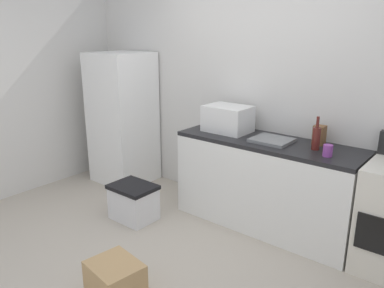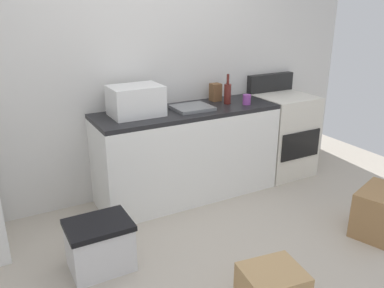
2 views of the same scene
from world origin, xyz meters
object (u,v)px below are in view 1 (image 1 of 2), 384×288
object	(u,v)px
coffee_mug	(328,151)
knife_block	(319,135)
refrigerator	(123,118)
microwave	(228,119)
wine_bottle	(316,138)
storage_bin	(134,202)
cardboard_box_medium	(115,281)

from	to	relation	value
coffee_mug	knife_block	size ratio (longest dim) A/B	0.56
refrigerator	microwave	world-z (taller)	refrigerator
microwave	knife_block	size ratio (longest dim) A/B	2.56
wine_bottle	coffee_mug	xyz separation A→B (m)	(0.15, -0.12, -0.06)
knife_block	storage_bin	distance (m)	1.97
knife_block	cardboard_box_medium	distance (m)	2.17
refrigerator	wine_bottle	size ratio (longest dim) A/B	5.53
refrigerator	storage_bin	size ratio (longest dim) A/B	3.60
knife_block	storage_bin	size ratio (longest dim) A/B	0.39
microwave	wine_bottle	xyz separation A→B (m)	(0.96, -0.04, -0.03)
refrigerator	coffee_mug	distance (m)	2.67
refrigerator	cardboard_box_medium	bearing A→B (deg)	-43.24
wine_bottle	coffee_mug	size ratio (longest dim) A/B	3.00
wine_bottle	storage_bin	xyz separation A→B (m)	(-1.59, -0.75, -0.82)
cardboard_box_medium	storage_bin	xyz separation A→B (m)	(-0.83, 0.94, 0.04)
coffee_mug	storage_bin	xyz separation A→B (m)	(-1.74, -0.63, -0.76)
cardboard_box_medium	storage_bin	distance (m)	1.25
microwave	wine_bottle	world-z (taller)	wine_bottle
microwave	coffee_mug	distance (m)	1.13
cardboard_box_medium	storage_bin	size ratio (longest dim) A/B	0.82
knife_block	storage_bin	bearing A→B (deg)	-149.34
wine_bottle	cardboard_box_medium	size ratio (longest dim) A/B	0.79
microwave	storage_bin	size ratio (longest dim) A/B	1.00
refrigerator	coffee_mug	size ratio (longest dim) A/B	16.58
wine_bottle	storage_bin	size ratio (longest dim) A/B	0.65
knife_block	refrigerator	bearing A→B (deg)	-174.94
refrigerator	cardboard_box_medium	distance (m)	2.50
wine_bottle	storage_bin	world-z (taller)	wine_bottle
refrigerator	storage_bin	world-z (taller)	refrigerator
refrigerator	wine_bottle	distance (m)	2.52
refrigerator	knife_block	size ratio (longest dim) A/B	9.21
knife_block	cardboard_box_medium	world-z (taller)	knife_block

